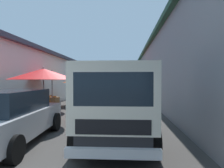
% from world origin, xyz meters
% --- Properties ---
extents(ground, '(90.00, 90.00, 0.00)m').
position_xyz_m(ground, '(13.50, 0.00, 0.00)').
color(ground, '#3D3A38').
extents(building_left_whitewash, '(49.80, 7.50, 3.83)m').
position_xyz_m(building_left_whitewash, '(15.75, 7.15, 1.92)').
color(building_left_whitewash, silver).
rests_on(building_left_whitewash, ground).
extents(building_right_concrete, '(49.80, 7.50, 4.81)m').
position_xyz_m(building_right_concrete, '(15.75, -7.15, 2.41)').
color(building_right_concrete, gray).
rests_on(building_right_concrete, ground).
extents(fruit_stall_mid_lane, '(2.47, 2.47, 2.12)m').
position_xyz_m(fruit_stall_mid_lane, '(12.68, 1.64, 1.58)').
color(fruit_stall_mid_lane, '#9E9EA3').
rests_on(fruit_stall_mid_lane, ground).
extents(fruit_stall_far_left, '(2.78, 2.78, 2.37)m').
position_xyz_m(fruit_stall_far_left, '(15.71, -2.32, 1.80)').
color(fruit_stall_far_left, '#9E9EA3').
rests_on(fruit_stall_far_left, ground).
extents(fruit_stall_far_right, '(2.78, 2.78, 2.29)m').
position_xyz_m(fruit_stall_far_right, '(6.54, 1.62, 1.79)').
color(fruit_stall_far_right, '#9E9EA3').
rests_on(fruit_stall_far_right, ground).
extents(fruit_stall_near_right, '(2.27, 2.27, 2.26)m').
position_xyz_m(fruit_stall_near_right, '(19.17, -2.25, 1.72)').
color(fruit_stall_near_right, '#9E9EA3').
rests_on(fruit_stall_near_right, ground).
extents(fruit_stall_near_left, '(2.59, 2.59, 2.36)m').
position_xyz_m(fruit_stall_near_left, '(9.89, 2.60, 1.87)').
color(fruit_stall_near_left, '#9E9EA3').
rests_on(fruit_stall_near_left, ground).
extents(hatchback_car, '(3.99, 2.09, 1.45)m').
position_xyz_m(hatchback_car, '(3.88, 1.44, 0.74)').
color(hatchback_car, '#ADAFB5').
rests_on(hatchback_car, ground).
extents(delivery_truck, '(4.95, 2.04, 2.08)m').
position_xyz_m(delivery_truck, '(3.81, -1.51, 1.04)').
color(delivery_truck, black).
rests_on(delivery_truck, ground).
extents(vendor_by_crates, '(0.52, 0.45, 1.61)m').
position_xyz_m(vendor_by_crates, '(17.93, 1.14, 0.93)').
color(vendor_by_crates, navy).
rests_on(vendor_by_crates, ground).
extents(plastic_stool, '(0.30, 0.30, 0.43)m').
position_xyz_m(plastic_stool, '(8.14, 2.90, 0.33)').
color(plastic_stool, '#194CB2').
rests_on(plastic_stool, ground).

